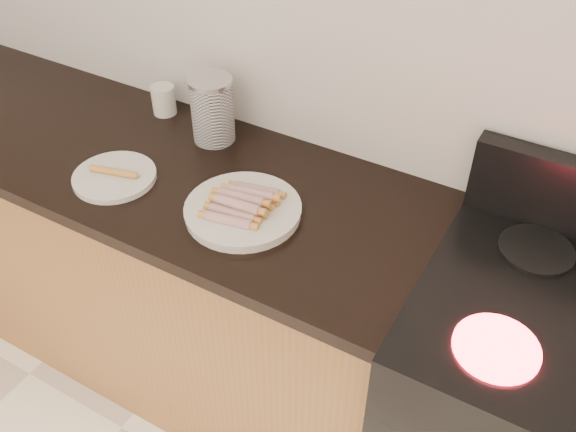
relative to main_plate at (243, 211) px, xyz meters
The scene contains 11 objects.
wall_back 0.55m from the main_plate, 77.41° to the left, with size 4.00×0.04×2.60m, color silver.
cabinet_base 0.78m from the main_plate, behind, with size 2.20×0.59×0.86m, color brown.
counter_slab 0.62m from the main_plate, behind, with size 2.20×0.62×0.04m, color black.
burner_near_left 0.70m from the main_plate, ahead, with size 0.18×0.18×0.01m, color #FF1E2D.
burner_far_left 0.73m from the main_plate, 18.01° to the left, with size 0.18×0.18×0.01m, color black.
main_plate is the anchor object (origin of this frame).
side_plate 0.40m from the main_plate, behind, with size 0.23×0.23×0.02m, color silver.
hotdog_pile 0.03m from the main_plate, 90.00° to the right, with size 0.12×0.18×0.05m.
plain_sausages 0.40m from the main_plate, behind, with size 0.13×0.05×0.02m.
canister 0.38m from the main_plate, 136.30° to the left, with size 0.13×0.13×0.20m.
mug 0.58m from the main_plate, 148.54° to the left, with size 0.07×0.07×0.09m, color white.
Camera 1 is at (0.65, 0.57, 1.98)m, focal length 40.00 mm.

